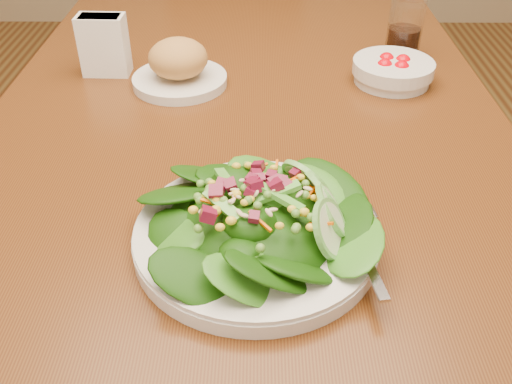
# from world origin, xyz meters

# --- Properties ---
(ground_plane) EXTENTS (5.00, 5.00, 0.00)m
(ground_plane) POSITION_xyz_m (0.00, 0.00, 0.00)
(ground_plane) COLOR olive
(dining_table) EXTENTS (0.90, 1.40, 0.75)m
(dining_table) POSITION_xyz_m (0.00, 0.00, 0.65)
(dining_table) COLOR #562F11
(dining_table) RESTS_ON ground_plane
(chair_far) EXTENTS (0.51, 0.51, 0.99)m
(chair_far) POSITION_xyz_m (-0.07, 1.05, 0.53)
(chair_far) COLOR #462D13
(chair_far) RESTS_ON ground_plane
(salad_plate) EXTENTS (0.31, 0.31, 0.09)m
(salad_plate) POSITION_xyz_m (0.03, -0.38, 0.78)
(salad_plate) COLOR silver
(salad_plate) RESTS_ON dining_table
(bread_plate) EXTENTS (0.18, 0.18, 0.09)m
(bread_plate) POSITION_xyz_m (-0.13, 0.07, 0.79)
(bread_plate) COLOR silver
(bread_plate) RESTS_ON dining_table
(tomato_bowl) EXTENTS (0.15, 0.15, 0.05)m
(tomato_bowl) POSITION_xyz_m (0.28, 0.09, 0.77)
(tomato_bowl) COLOR silver
(tomato_bowl) RESTS_ON dining_table
(drinking_glass) EXTENTS (0.07, 0.07, 0.12)m
(drinking_glass) POSITION_xyz_m (0.32, 0.21, 0.80)
(drinking_glass) COLOR silver
(drinking_glass) RESTS_ON dining_table
(napkin_holder) EXTENTS (0.09, 0.05, 0.12)m
(napkin_holder) POSITION_xyz_m (-0.27, 0.12, 0.81)
(napkin_holder) COLOR white
(napkin_holder) RESTS_ON dining_table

